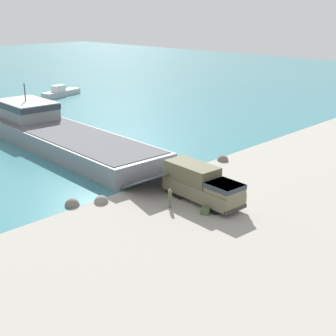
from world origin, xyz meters
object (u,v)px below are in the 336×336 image
(military_truck, at_px, (201,184))
(soldier_on_ramp, at_px, (170,197))
(moored_boat_a, at_px, (61,92))
(cargo_crate, at_px, (205,211))
(landing_craft, at_px, (59,133))

(military_truck, height_order, soldier_on_ramp, military_truck)
(moored_boat_a, distance_m, cargo_crate, 61.82)
(landing_craft, distance_m, soldier_on_ramp, 23.87)
(cargo_crate, bearing_deg, soldier_on_ramp, 110.62)
(moored_boat_a, bearing_deg, landing_craft, -46.88)
(military_truck, relative_size, soldier_on_ramp, 4.70)
(moored_boat_a, height_order, cargo_crate, moored_boat_a)
(soldier_on_ramp, bearing_deg, landing_craft, 107.22)
(moored_boat_a, xyz_separation_m, cargo_crate, (-23.23, -57.29, -0.43))
(military_truck, height_order, moored_boat_a, military_truck)
(landing_craft, distance_m, moored_boat_a, 36.84)
(soldier_on_ramp, height_order, moored_boat_a, moored_boat_a)
(soldier_on_ramp, height_order, cargo_crate, soldier_on_ramp)
(cargo_crate, bearing_deg, military_truck, 48.10)
(landing_craft, relative_size, military_truck, 4.21)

